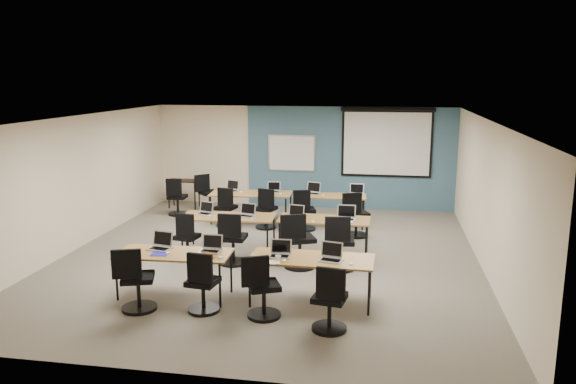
% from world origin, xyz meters
% --- Properties ---
extents(floor, '(8.00, 9.00, 0.02)m').
position_xyz_m(floor, '(0.00, 0.00, 0.00)').
color(floor, '#6B6354').
rests_on(floor, ground).
extents(ceiling, '(8.00, 9.00, 0.02)m').
position_xyz_m(ceiling, '(0.00, 0.00, 2.70)').
color(ceiling, white).
rests_on(ceiling, ground).
extents(wall_back, '(8.00, 0.04, 2.70)m').
position_xyz_m(wall_back, '(0.00, 4.50, 1.35)').
color(wall_back, beige).
rests_on(wall_back, ground).
extents(wall_front, '(8.00, 0.04, 2.70)m').
position_xyz_m(wall_front, '(0.00, -4.50, 1.35)').
color(wall_front, beige).
rests_on(wall_front, ground).
extents(wall_left, '(0.04, 9.00, 2.70)m').
position_xyz_m(wall_left, '(-4.00, 0.00, 1.35)').
color(wall_left, beige).
rests_on(wall_left, ground).
extents(wall_right, '(0.04, 9.00, 2.70)m').
position_xyz_m(wall_right, '(4.00, 0.00, 1.35)').
color(wall_right, beige).
rests_on(wall_right, ground).
extents(blue_accent_panel, '(5.50, 0.04, 2.70)m').
position_xyz_m(blue_accent_panel, '(1.25, 4.47, 1.35)').
color(blue_accent_panel, '#3D5977').
rests_on(blue_accent_panel, wall_back).
extents(whiteboard, '(1.28, 0.03, 0.98)m').
position_xyz_m(whiteboard, '(-0.30, 4.43, 1.45)').
color(whiteboard, '#AFAFAF').
rests_on(whiteboard, wall_back).
extents(projector_screen, '(2.40, 0.10, 1.82)m').
position_xyz_m(projector_screen, '(2.20, 4.41, 1.89)').
color(projector_screen, black).
rests_on(projector_screen, wall_back).
extents(training_table_front_left, '(1.80, 0.75, 0.73)m').
position_xyz_m(training_table_front_left, '(-1.09, -2.21, 0.69)').
color(training_table_front_left, '#95532C').
rests_on(training_table_front_left, floor).
extents(training_table_front_right, '(1.92, 0.80, 0.73)m').
position_xyz_m(training_table_front_right, '(1.10, -2.09, 0.69)').
color(training_table_front_right, brown).
rests_on(training_table_front_right, floor).
extents(training_table_mid_left, '(1.86, 0.77, 0.73)m').
position_xyz_m(training_table_mid_left, '(-0.89, 0.24, 0.69)').
color(training_table_mid_left, brown).
rests_on(training_table_mid_left, floor).
extents(training_table_mid_right, '(1.79, 0.75, 0.73)m').
position_xyz_m(training_table_mid_right, '(1.03, 0.36, 0.68)').
color(training_table_mid_right, '#96623E').
rests_on(training_table_mid_right, floor).
extents(training_table_back_left, '(1.94, 0.81, 0.73)m').
position_xyz_m(training_table_back_left, '(-0.97, 2.53, 0.69)').
color(training_table_back_left, '#926127').
rests_on(training_table_back_left, floor).
extents(training_table_back_right, '(1.70, 0.71, 0.73)m').
position_xyz_m(training_table_back_right, '(0.92, 2.59, 0.68)').
color(training_table_back_right, brown).
rests_on(training_table_back_right, floor).
extents(laptop_0, '(0.36, 0.30, 0.27)m').
position_xyz_m(laptop_0, '(-1.38, -2.04, 0.80)').
color(laptop_0, silver).
rests_on(laptop_0, training_table_front_left).
extents(mouse_0, '(0.09, 0.11, 0.03)m').
position_xyz_m(mouse_0, '(-1.17, -2.27, 0.74)').
color(mouse_0, white).
rests_on(mouse_0, training_table_front_left).
extents(task_chair_0, '(0.55, 0.53, 1.01)m').
position_xyz_m(task_chair_0, '(-1.45, -2.86, 0.42)').
color(task_chair_0, black).
rests_on(task_chair_0, floor).
extents(laptop_1, '(0.33, 0.28, 0.25)m').
position_xyz_m(laptop_1, '(-0.53, -2.03, 0.79)').
color(laptop_1, silver).
rests_on(laptop_1, training_table_front_left).
extents(mouse_1, '(0.08, 0.11, 0.03)m').
position_xyz_m(mouse_1, '(-0.28, -2.35, 0.74)').
color(mouse_1, white).
rests_on(mouse_1, training_table_front_left).
extents(task_chair_1, '(0.48, 0.48, 0.97)m').
position_xyz_m(task_chair_1, '(-0.45, -2.75, 0.40)').
color(task_chair_1, black).
rests_on(task_chair_1, floor).
extents(laptop_2, '(0.33, 0.28, 0.25)m').
position_xyz_m(laptop_2, '(0.61, -2.08, 0.79)').
color(laptop_2, silver).
rests_on(laptop_2, training_table_front_right).
extents(mouse_2, '(0.08, 0.10, 0.03)m').
position_xyz_m(mouse_2, '(0.71, -2.33, 0.74)').
color(mouse_2, white).
rests_on(mouse_2, training_table_front_right).
extents(task_chair_2, '(0.53, 0.50, 0.98)m').
position_xyz_m(task_chair_2, '(0.46, -2.78, 0.40)').
color(task_chair_2, black).
rests_on(task_chair_2, floor).
extents(laptop_3, '(0.34, 0.29, 0.26)m').
position_xyz_m(laptop_3, '(1.41, -2.13, 0.79)').
color(laptop_3, '#B5B6C2').
rests_on(laptop_3, training_table_front_right).
extents(mouse_3, '(0.08, 0.10, 0.03)m').
position_xyz_m(mouse_3, '(1.72, -2.30, 0.74)').
color(mouse_3, white).
rests_on(mouse_3, training_table_front_right).
extents(task_chair_3, '(0.50, 0.50, 0.98)m').
position_xyz_m(task_chair_3, '(1.48, -3.07, 0.40)').
color(task_chair_3, black).
rests_on(task_chair_3, floor).
extents(laptop_4, '(0.31, 0.27, 0.24)m').
position_xyz_m(laptop_4, '(-1.40, 0.34, 0.79)').
color(laptop_4, silver).
rests_on(laptop_4, training_table_mid_left).
extents(mouse_4, '(0.08, 0.11, 0.03)m').
position_xyz_m(mouse_4, '(-1.25, 0.16, 0.74)').
color(mouse_4, white).
rests_on(mouse_4, training_table_mid_left).
extents(task_chair_4, '(0.46, 0.46, 0.95)m').
position_xyz_m(task_chair_4, '(-1.53, -0.43, 0.39)').
color(task_chair_4, black).
rests_on(task_chair_4, floor).
extents(laptop_5, '(0.33, 0.28, 0.25)m').
position_xyz_m(laptop_5, '(-0.51, 0.30, 0.79)').
color(laptop_5, silver).
rests_on(laptop_5, training_table_mid_left).
extents(mouse_5, '(0.06, 0.09, 0.03)m').
position_xyz_m(mouse_5, '(-0.36, 0.04, 0.74)').
color(mouse_5, white).
rests_on(mouse_5, training_table_mid_left).
extents(task_chair_5, '(0.54, 0.54, 1.02)m').
position_xyz_m(task_chair_5, '(-0.59, -0.55, 0.42)').
color(task_chair_5, black).
rests_on(task_chair_5, floor).
extents(laptop_6, '(0.32, 0.27, 0.24)m').
position_xyz_m(laptop_6, '(0.47, 0.35, 0.79)').
color(laptop_6, silver).
rests_on(laptop_6, training_table_mid_right).
extents(mouse_6, '(0.08, 0.11, 0.03)m').
position_xyz_m(mouse_6, '(0.85, 0.06, 0.74)').
color(mouse_6, white).
rests_on(mouse_6, training_table_mid_right).
extents(task_chair_6, '(0.62, 0.58, 1.05)m').
position_xyz_m(task_chair_6, '(0.65, -0.53, 0.44)').
color(task_chair_6, black).
rests_on(task_chair_6, floor).
extents(laptop_7, '(0.36, 0.31, 0.27)m').
position_xyz_m(laptop_7, '(1.46, 0.37, 0.80)').
color(laptop_7, silver).
rests_on(laptop_7, training_table_mid_right).
extents(mouse_7, '(0.06, 0.09, 0.03)m').
position_xyz_m(mouse_7, '(1.58, 0.13, 0.74)').
color(mouse_7, white).
rests_on(mouse_7, training_table_mid_right).
extents(task_chair_7, '(0.57, 0.57, 1.04)m').
position_xyz_m(task_chair_7, '(1.40, -0.51, 0.43)').
color(task_chair_7, black).
rests_on(task_chair_7, floor).
extents(laptop_8, '(0.33, 0.28, 0.25)m').
position_xyz_m(laptop_8, '(-1.49, 2.70, 0.79)').
color(laptop_8, silver).
rests_on(laptop_8, training_table_back_left).
extents(mouse_8, '(0.08, 0.11, 0.04)m').
position_xyz_m(mouse_8, '(-1.23, 2.54, 0.74)').
color(mouse_8, white).
rests_on(mouse_8, training_table_back_left).
extents(task_chair_8, '(0.47, 0.47, 0.96)m').
position_xyz_m(task_chair_8, '(-1.46, 2.03, 0.39)').
color(task_chair_8, black).
rests_on(task_chair_8, floor).
extents(laptop_9, '(0.32, 0.27, 0.24)m').
position_xyz_m(laptop_9, '(-0.47, 2.74, 0.79)').
color(laptop_9, silver).
rests_on(laptop_9, training_table_back_left).
extents(mouse_9, '(0.06, 0.10, 0.03)m').
position_xyz_m(mouse_9, '(-0.24, 2.48, 0.74)').
color(mouse_9, white).
rests_on(mouse_9, training_table_back_left).
extents(task_chair_9, '(0.50, 0.49, 0.97)m').
position_xyz_m(task_chair_9, '(-0.50, 2.03, 0.40)').
color(task_chair_9, black).
rests_on(task_chair_9, floor).
extents(laptop_10, '(0.36, 0.30, 0.27)m').
position_xyz_m(laptop_10, '(0.51, 2.71, 0.80)').
color(laptop_10, silver).
rests_on(laptop_10, training_table_back_right).
extents(mouse_10, '(0.07, 0.10, 0.03)m').
position_xyz_m(mouse_10, '(0.77, 2.53, 0.74)').
color(mouse_10, white).
rests_on(mouse_10, training_table_back_right).
extents(task_chair_10, '(0.50, 0.48, 0.97)m').
position_xyz_m(task_chair_10, '(0.39, 2.05, 0.40)').
color(task_chair_10, black).
rests_on(task_chair_10, floor).
extents(laptop_11, '(0.33, 0.28, 0.25)m').
position_xyz_m(laptop_11, '(1.54, 2.76, 0.79)').
color(laptop_11, silver).
rests_on(laptop_11, training_table_back_right).
extents(mouse_11, '(0.08, 0.11, 0.04)m').
position_xyz_m(mouse_11, '(1.60, 2.47, 0.74)').
color(mouse_11, white).
rests_on(mouse_11, training_table_back_right).
extents(task_chair_11, '(0.58, 0.54, 1.02)m').
position_xyz_m(task_chair_11, '(1.57, 1.72, 0.42)').
color(task_chair_11, black).
rests_on(task_chair_11, floor).
extents(blue_mousepad, '(0.29, 0.25, 0.01)m').
position_xyz_m(blue_mousepad, '(-1.28, -2.32, 0.73)').
color(blue_mousepad, '#1D1B93').
rests_on(blue_mousepad, training_table_front_left).
extents(snack_bowl, '(0.31, 0.31, 0.06)m').
position_xyz_m(snack_bowl, '(-0.51, -2.35, 0.76)').
color(snack_bowl, brown).
rests_on(snack_bowl, training_table_front_left).
extents(snack_plate, '(0.23, 0.23, 0.01)m').
position_xyz_m(snack_plate, '(0.57, -2.42, 0.74)').
color(snack_plate, white).
rests_on(snack_plate, training_table_front_right).
extents(coffee_cup, '(0.08, 0.08, 0.07)m').
position_xyz_m(coffee_cup, '(0.62, -2.34, 0.78)').
color(coffee_cup, silver).
rests_on(coffee_cup, snack_plate).
extents(utility_table, '(0.85, 0.47, 0.75)m').
position_xyz_m(utility_table, '(-3.13, 3.77, 0.65)').
color(utility_table, black).
rests_on(utility_table, floor).
extents(spare_chair_a, '(0.61, 0.51, 0.99)m').
position_xyz_m(spare_chair_a, '(-2.36, 3.45, 0.41)').
color(spare_chair_a, black).
rests_on(spare_chair_a, floor).
extents(spare_chair_b, '(0.49, 0.49, 0.97)m').
position_xyz_m(spare_chair_b, '(-3.00, 2.90, 0.40)').
color(spare_chair_b, black).
rests_on(spare_chair_b, floor).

